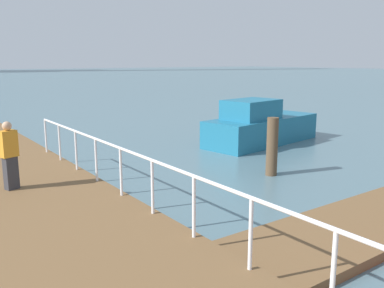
# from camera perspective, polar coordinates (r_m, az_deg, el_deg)

# --- Properties ---
(ground_plane) EXTENTS (300.00, 300.00, 0.00)m
(ground_plane) POSITION_cam_1_polar(r_m,az_deg,el_deg) (16.95, -10.69, 0.02)
(ground_plane) COLOR slate
(dock_piling_4) EXTENTS (0.33, 0.33, 1.69)m
(dock_piling_4) POSITION_cam_1_polar(r_m,az_deg,el_deg) (12.20, 10.90, -0.36)
(dock_piling_4) COLOR brown
(dock_piling_4) RESTS_ON ground_plane
(moored_boat_2) EXTENTS (5.51, 2.66, 1.80)m
(moored_boat_2) POSITION_cam_1_polar(r_m,az_deg,el_deg) (16.87, 9.30, 2.40)
(moored_boat_2) COLOR #1E6B8C
(moored_boat_2) RESTS_ON ground_plane
(pedestrian_0) EXTENTS (0.41, 0.31, 1.56)m
(pedestrian_0) POSITION_cam_1_polar(r_m,az_deg,el_deg) (10.23, -23.71, -1.37)
(pedestrian_0) COLOR #333338
(pedestrian_0) RESTS_ON boardwalk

